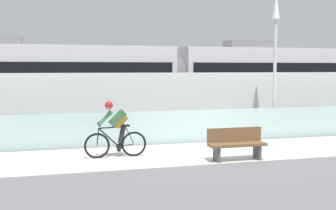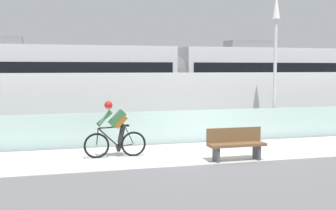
% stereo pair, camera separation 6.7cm
% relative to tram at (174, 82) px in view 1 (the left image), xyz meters
% --- Properties ---
extents(ground_plane, '(200.00, 200.00, 0.00)m').
position_rel_tram_xyz_m(ground_plane, '(-0.83, -6.85, -1.89)').
color(ground_plane, slate).
extents(bike_path_deck, '(32.00, 3.20, 0.01)m').
position_rel_tram_xyz_m(bike_path_deck, '(-0.83, -6.85, -1.89)').
color(bike_path_deck, silver).
rests_on(bike_path_deck, ground).
extents(glass_parapet, '(32.00, 0.05, 1.10)m').
position_rel_tram_xyz_m(glass_parapet, '(-0.83, -5.00, -1.34)').
color(glass_parapet, silver).
rests_on(glass_parapet, ground).
extents(concrete_barrier_wall, '(32.00, 0.36, 2.35)m').
position_rel_tram_xyz_m(concrete_barrier_wall, '(-0.83, -3.20, -0.72)').
color(concrete_barrier_wall, silver).
rests_on(concrete_barrier_wall, ground).
extents(tram_rail_near, '(32.00, 0.08, 0.01)m').
position_rel_tram_xyz_m(tram_rail_near, '(-0.83, -0.72, -1.89)').
color(tram_rail_near, '#595654').
rests_on(tram_rail_near, ground).
extents(tram_rail_far, '(32.00, 0.08, 0.01)m').
position_rel_tram_xyz_m(tram_rail_far, '(-0.83, 0.72, -1.89)').
color(tram_rail_far, '#595654').
rests_on(tram_rail_far, ground).
extents(tram, '(22.56, 2.54, 3.81)m').
position_rel_tram_xyz_m(tram, '(0.00, 0.00, 0.00)').
color(tram, silver).
rests_on(tram, ground).
extents(cyclist_on_bike, '(1.77, 0.58, 1.61)m').
position_rel_tram_xyz_m(cyclist_on_bike, '(-3.76, -6.85, -1.11)').
color(cyclist_on_bike, black).
rests_on(cyclist_on_bike, ground).
extents(lamp_post_antenna, '(0.28, 0.28, 5.20)m').
position_rel_tram_xyz_m(lamp_post_antenna, '(2.43, -4.70, 1.40)').
color(lamp_post_antenna, gray).
rests_on(lamp_post_antenna, ground).
extents(bench, '(1.60, 0.45, 0.89)m').
position_rel_tram_xyz_m(bench, '(-0.64, -8.14, -1.41)').
color(bench, brown).
rests_on(bench, ground).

